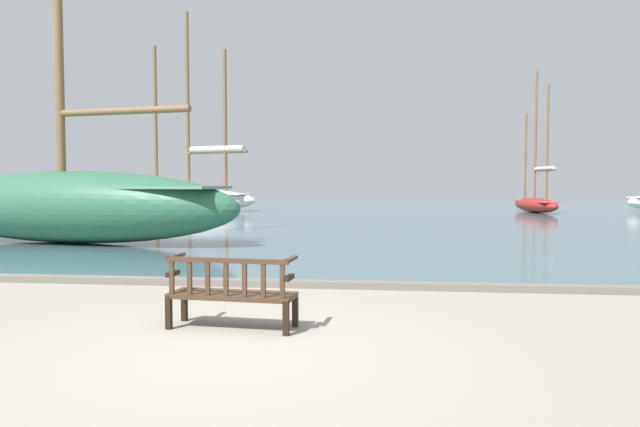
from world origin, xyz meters
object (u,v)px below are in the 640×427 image
(park_bench, at_px, (231,292))
(sailboat_far_starboard, at_px, (192,194))
(sailboat_far_port, at_px, (70,204))
(sailboat_distant_harbor, at_px, (536,201))

(park_bench, relative_size, sailboat_far_starboard, 0.13)
(park_bench, xyz_separation_m, sailboat_far_port, (-7.42, 9.12, 0.78))
(park_bench, height_order, sailboat_far_port, sailboat_far_port)
(park_bench, xyz_separation_m, sailboat_distant_harbor, (11.38, 30.02, 0.30))
(sailboat_far_port, xyz_separation_m, sailboat_far_starboard, (-3.32, 20.53, -0.07))
(park_bench, height_order, sailboat_distant_harbor, sailboat_distant_harbor)
(sailboat_distant_harbor, height_order, sailboat_far_starboard, sailboat_far_starboard)
(sailboat_distant_harbor, distance_m, sailboat_far_starboard, 22.12)
(sailboat_far_starboard, bearing_deg, park_bench, -70.09)
(sailboat_far_port, bearing_deg, sailboat_far_starboard, 99.18)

